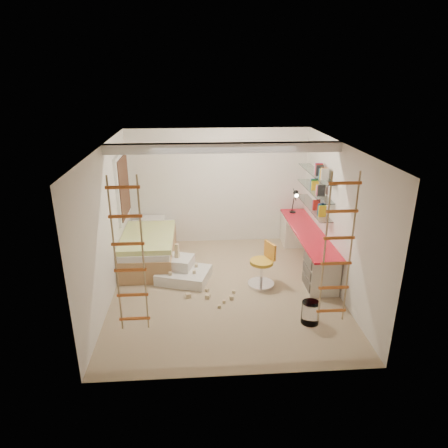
{
  "coord_description": "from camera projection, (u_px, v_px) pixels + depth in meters",
  "views": [
    {
      "loc": [
        -0.47,
        -6.39,
        3.7
      ],
      "look_at": [
        0.0,
        0.3,
        1.15
      ],
      "focal_mm": 32.0,
      "sensor_mm": 36.0,
      "label": 1
    }
  ],
  "objects": [
    {
      "name": "rope_ladder_right",
      "position": [
        338.0,
        251.0,
        5.23
      ],
      "size": [
        0.41,
        0.04,
        2.13
      ],
      "primitive_type": null,
      "color": "#C85D22",
      "rests_on": "ceiling"
    },
    {
      "name": "window_blind",
      "position": [
        124.0,
        187.0,
        8.03
      ],
      "size": [
        0.02,
        1.0,
        1.2
      ],
      "primitive_type": "cube",
      "color": "#4C2D1E",
      "rests_on": "window_frame"
    },
    {
      "name": "waste_bin",
      "position": [
        310.0,
        313.0,
        6.25
      ],
      "size": [
        0.29,
        0.29,
        0.36
      ],
      "primitive_type": "cylinder",
      "color": "white",
      "rests_on": "floor"
    },
    {
      "name": "rope_ladder_left",
      "position": [
        129.0,
        257.0,
        5.05
      ],
      "size": [
        0.41,
        0.04,
        2.13
      ],
      "primitive_type": null,
      "color": "#C65521",
      "rests_on": "ceiling"
    },
    {
      "name": "desk",
      "position": [
        306.0,
        246.0,
        8.08
      ],
      "size": [
        0.56,
        2.8,
        0.75
      ],
      "color": "red",
      "rests_on": "floor"
    },
    {
      "name": "task_lamp",
      "position": [
        295.0,
        198.0,
        8.71
      ],
      "size": [
        0.14,
        0.36,
        0.57
      ],
      "color": "black",
      "rests_on": "desk"
    },
    {
      "name": "books",
      "position": [
        315.0,
        183.0,
        7.9
      ],
      "size": [
        0.14,
        0.64,
        0.92
      ],
      "color": "yellow",
      "rests_on": "shelves"
    },
    {
      "name": "toy_blocks",
      "position": [
        199.0,
        279.0,
        7.22
      ],
      "size": [
        1.21,
        1.24,
        0.68
      ],
      "color": "#CCB284",
      "rests_on": "floor"
    },
    {
      "name": "ceiling_beam",
      "position": [
        224.0,
        148.0,
        6.69
      ],
      "size": [
        4.0,
        0.18,
        0.16
      ],
      "primitive_type": "cube",
      "color": "white",
      "rests_on": "ceiling"
    },
    {
      "name": "play_platform",
      "position": [
        182.0,
        271.0,
        7.59
      ],
      "size": [
        1.11,
        0.97,
        0.41
      ],
      "color": "silver",
      "rests_on": "floor"
    },
    {
      "name": "floor",
      "position": [
        225.0,
        288.0,
        7.31
      ],
      "size": [
        4.5,
        4.5,
        0.0
      ],
      "primitive_type": "plane",
      "color": "tan",
      "rests_on": "ground"
    },
    {
      "name": "bed",
      "position": [
        149.0,
        247.0,
        8.23
      ],
      "size": [
        1.02,
        2.0,
        0.69
      ],
      "color": "#AD7F51",
      "rests_on": "floor"
    },
    {
      "name": "swivel_chair",
      "position": [
        262.0,
        270.0,
        7.32
      ],
      "size": [
        0.65,
        0.65,
        0.83
      ],
      "color": "gold",
      "rests_on": "floor"
    },
    {
      "name": "window_frame",
      "position": [
        122.0,
        187.0,
        8.02
      ],
      "size": [
        0.06,
        1.15,
        1.35
      ],
      "primitive_type": "cube",
      "color": "white",
      "rests_on": "wall_left"
    },
    {
      "name": "shelves",
      "position": [
        314.0,
        191.0,
        7.95
      ],
      "size": [
        0.25,
        1.8,
        0.71
      ],
      "color": "white",
      "rests_on": "wall_right"
    }
  ]
}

